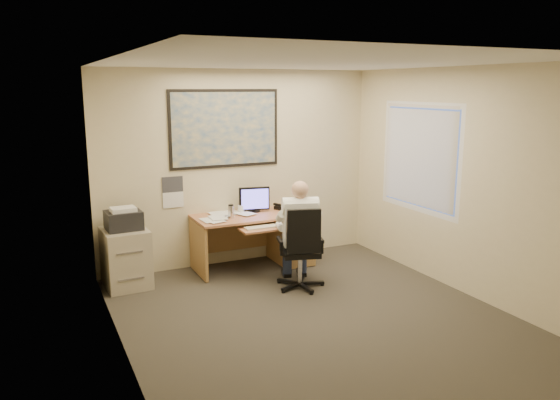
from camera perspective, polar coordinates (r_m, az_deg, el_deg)
name	(u,v)px	position (r m, az deg, el deg)	size (l,w,h in m)	color
room_shell	(317,196)	(5.65, 3.91, 0.40)	(4.00, 4.50, 2.70)	#363229
desk	(274,233)	(7.68, -0.60, -3.49)	(1.60, 0.97, 1.09)	tan
world_map	(225,129)	(7.52, -5.77, 7.42)	(1.56, 0.03, 1.06)	#1E4C93
wall_calendar	(173,192)	(7.42, -11.13, 0.81)	(0.28, 0.01, 0.42)	white
window_blinds	(419,158)	(7.38, 14.35, 4.31)	(0.06, 1.40, 1.30)	beige
filing_cabinet	(125,252)	(7.09, -15.84, -5.29)	(0.56, 0.66, 1.02)	#B1A68F
office_chair	(303,264)	(6.80, 2.38, -6.74)	(0.77, 0.77, 1.05)	black
person	(299,235)	(6.75, 2.00, -3.63)	(0.56, 0.81, 1.34)	white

